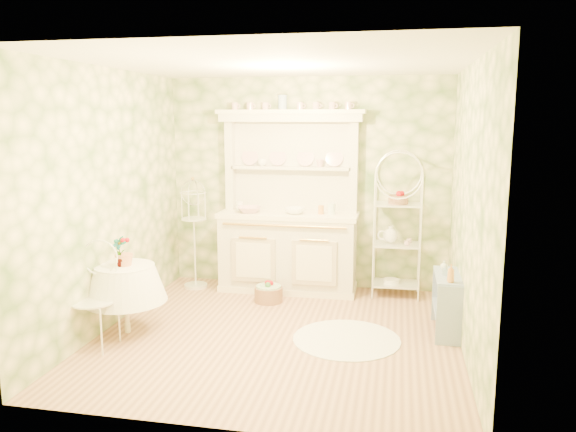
% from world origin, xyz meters
% --- Properties ---
extents(floor, '(3.60, 3.60, 0.00)m').
position_xyz_m(floor, '(0.00, 0.00, 0.00)').
color(floor, tan).
rests_on(floor, ground).
extents(ceiling, '(3.60, 3.60, 0.00)m').
position_xyz_m(ceiling, '(0.00, 0.00, 2.70)').
color(ceiling, white).
rests_on(ceiling, floor).
extents(wall_left, '(3.60, 3.60, 0.00)m').
position_xyz_m(wall_left, '(-1.80, 0.00, 1.35)').
color(wall_left, '#F3E6B3').
rests_on(wall_left, floor).
extents(wall_right, '(3.60, 3.60, 0.00)m').
position_xyz_m(wall_right, '(1.80, 0.00, 1.35)').
color(wall_right, '#F3E6B3').
rests_on(wall_right, floor).
extents(wall_back, '(3.60, 3.60, 0.00)m').
position_xyz_m(wall_back, '(0.00, 1.80, 1.35)').
color(wall_back, '#F3E6B3').
rests_on(wall_back, floor).
extents(wall_front, '(3.60, 3.60, 0.00)m').
position_xyz_m(wall_front, '(0.00, -1.80, 1.35)').
color(wall_front, '#F3E6B3').
rests_on(wall_front, floor).
extents(kitchen_dresser, '(1.87, 0.61, 2.29)m').
position_xyz_m(kitchen_dresser, '(-0.20, 1.52, 1.15)').
color(kitchen_dresser, silver).
rests_on(kitchen_dresser, floor).
extents(bakers_rack, '(0.55, 0.40, 1.73)m').
position_xyz_m(bakers_rack, '(1.16, 1.56, 0.86)').
color(bakers_rack, white).
rests_on(bakers_rack, floor).
extents(side_shelf, '(0.32, 0.74, 0.62)m').
position_xyz_m(side_shelf, '(1.68, 0.41, 0.31)').
color(side_shelf, '#8BA0C4').
rests_on(side_shelf, floor).
extents(round_table, '(0.76, 0.76, 0.75)m').
position_xyz_m(round_table, '(-1.55, -0.23, 0.37)').
color(round_table, white).
rests_on(round_table, floor).
extents(cafe_chair, '(0.46, 0.46, 0.84)m').
position_xyz_m(cafe_chair, '(-1.68, -0.64, 0.42)').
color(cafe_chair, white).
rests_on(cafe_chair, floor).
extents(birdcage_stand, '(0.35, 0.35, 1.35)m').
position_xyz_m(birdcage_stand, '(-1.41, 1.40, 0.68)').
color(birdcage_stand, white).
rests_on(birdcage_stand, floor).
extents(floor_basket, '(0.42, 0.42, 0.21)m').
position_xyz_m(floor_basket, '(-0.34, 1.01, 0.10)').
color(floor_basket, '#976C4F').
rests_on(floor_basket, floor).
extents(lace_rug, '(1.18, 1.18, 0.01)m').
position_xyz_m(lace_rug, '(0.69, 0.01, 0.00)').
color(lace_rug, white).
rests_on(lace_rug, floor).
extents(bowl_floral, '(0.39, 0.39, 0.07)m').
position_xyz_m(bowl_floral, '(-0.69, 1.45, 1.02)').
color(bowl_floral, white).
rests_on(bowl_floral, kitchen_dresser).
extents(bowl_white, '(0.32, 0.32, 0.08)m').
position_xyz_m(bowl_white, '(-0.10, 1.45, 1.02)').
color(bowl_white, white).
rests_on(bowl_white, kitchen_dresser).
extents(cup_left, '(0.15, 0.15, 0.09)m').
position_xyz_m(cup_left, '(-0.57, 1.68, 1.61)').
color(cup_left, white).
rests_on(cup_left, kitchen_dresser).
extents(cup_right, '(0.13, 0.13, 0.09)m').
position_xyz_m(cup_right, '(0.17, 1.68, 1.61)').
color(cup_right, white).
rests_on(cup_right, kitchen_dresser).
extents(potted_geranium, '(0.18, 0.14, 0.30)m').
position_xyz_m(potted_geranium, '(-1.57, -0.28, 0.85)').
color(potted_geranium, '#3F7238').
rests_on(potted_geranium, round_table).
extents(bottle_amber, '(0.08, 0.08, 0.18)m').
position_xyz_m(bottle_amber, '(1.68, 0.14, 0.68)').
color(bottle_amber, '#CD8438').
rests_on(bottle_amber, side_shelf).
extents(bottle_blue, '(0.05, 0.05, 0.10)m').
position_xyz_m(bottle_blue, '(1.64, 0.40, 0.65)').
color(bottle_blue, '#9AB6D6').
rests_on(bottle_blue, side_shelf).
extents(bottle_glass, '(0.08, 0.08, 0.10)m').
position_xyz_m(bottle_glass, '(1.65, 0.59, 0.65)').
color(bottle_glass, silver).
rests_on(bottle_glass, side_shelf).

